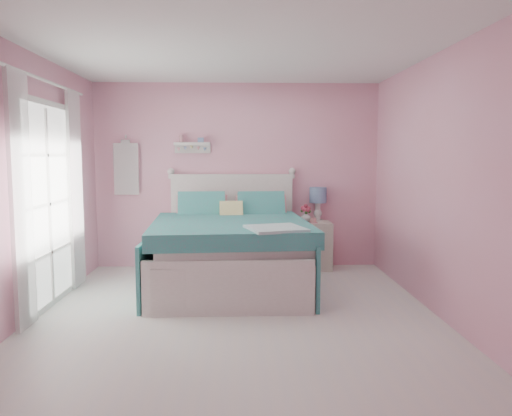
{
  "coord_description": "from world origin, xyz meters",
  "views": [
    {
      "loc": [
        0.04,
        -4.85,
        1.59
      ],
      "look_at": [
        0.24,
        1.2,
        0.95
      ],
      "focal_mm": 35.0,
      "sensor_mm": 36.0,
      "label": 1
    }
  ],
  "objects": [
    {
      "name": "roses",
      "position": [
        0.96,
        2.02,
        0.85
      ],
      "size": [
        0.14,
        0.11,
        0.12
      ],
      "color": "#D74967",
      "rests_on": "vase"
    },
    {
      "name": "table_lamp",
      "position": [
        1.14,
        2.12,
        1.0
      ],
      "size": [
        0.24,
        0.24,
        0.48
      ],
      "color": "white",
      "rests_on": "nightstand"
    },
    {
      "name": "nightstand",
      "position": [
        1.08,
        2.0,
        0.33
      ],
      "size": [
        0.46,
        0.45,
        0.66
      ],
      "color": "beige",
      "rests_on": "floor"
    },
    {
      "name": "hanging_dress",
      "position": [
        -1.55,
        2.18,
        1.4
      ],
      "size": [
        0.34,
        0.03,
        0.72
      ],
      "primitive_type": "cube",
      "color": "white",
      "rests_on": "room_shell"
    },
    {
      "name": "curtain_near",
      "position": [
        -1.92,
        -0.34,
        1.18
      ],
      "size": [
        0.04,
        0.4,
        2.32
      ],
      "primitive_type": "cube",
      "color": "white",
      "rests_on": "floor"
    },
    {
      "name": "wall_shelf",
      "position": [
        -0.63,
        2.19,
        1.73
      ],
      "size": [
        0.5,
        0.15,
        0.25
      ],
      "color": "silver",
      "rests_on": "room_shell"
    },
    {
      "name": "bed",
      "position": [
        -0.07,
        1.11,
        0.43
      ],
      "size": [
        1.91,
        2.34,
        1.33
      ],
      "rotation": [
        0.0,
        0.0,
        0.07
      ],
      "color": "silver",
      "rests_on": "floor"
    },
    {
      "name": "floor",
      "position": [
        0.0,
        0.0,
        0.0
      ],
      "size": [
        4.5,
        4.5,
        0.0
      ],
      "primitive_type": "plane",
      "color": "silver",
      "rests_on": "ground"
    },
    {
      "name": "french_door",
      "position": [
        -1.97,
        0.4,
        1.07
      ],
      "size": [
        0.04,
        1.32,
        2.16
      ],
      "color": "silver",
      "rests_on": "floor"
    },
    {
      "name": "vase",
      "position": [
        0.96,
        2.02,
        0.74
      ],
      "size": [
        0.18,
        0.18,
        0.15
      ],
      "primitive_type": "imported",
      "rotation": [
        0.0,
        0.0,
        -0.31
      ],
      "color": "white",
      "rests_on": "nightstand"
    },
    {
      "name": "curtain_far",
      "position": [
        -1.92,
        1.14,
        1.18
      ],
      "size": [
        0.04,
        0.4,
        2.32
      ],
      "primitive_type": "cube",
      "color": "white",
      "rests_on": "floor"
    },
    {
      "name": "teacup",
      "position": [
        1.05,
        1.91,
        0.7
      ],
      "size": [
        0.1,
        0.1,
        0.07
      ],
      "primitive_type": "imported",
      "rotation": [
        0.0,
        0.0,
        0.12
      ],
      "color": "#D79093",
      "rests_on": "nightstand"
    },
    {
      "name": "room_shell",
      "position": [
        0.0,
        0.0,
        1.58
      ],
      "size": [
        4.5,
        4.5,
        4.5
      ],
      "color": "pink",
      "rests_on": "floor"
    }
  ]
}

